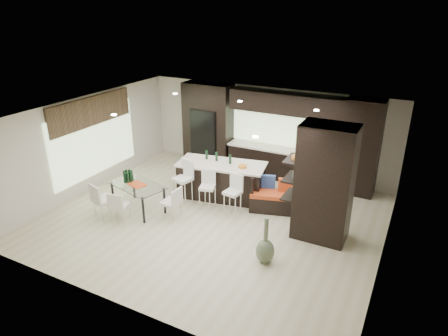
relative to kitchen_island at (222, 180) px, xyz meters
The scene contains 22 objects.
ground 1.34m from the kitchen_island, 72.38° to the right, with size 8.00×8.00×0.00m, color #C1B793.
back_wall 2.50m from the kitchen_island, 80.80° to the left, with size 8.00×0.02×2.70m, color beige.
left_wall 3.91m from the kitchen_island, 161.93° to the right, with size 0.02×7.00×2.70m, color beige.
right_wall 4.61m from the kitchen_island, 15.12° to the right, with size 0.02×7.00×2.70m, color beige.
ceiling 2.53m from the kitchen_island, 72.38° to the right, with size 8.00×7.00×0.02m, color white.
window_left 3.81m from the kitchen_island, 164.67° to the right, with size 0.04×3.20×1.90m, color #B2D199.
window_back 2.69m from the kitchen_island, 66.81° to the left, with size 3.40×0.04×1.20m, color #B2D199.
stone_accent 4.08m from the kitchen_island, 164.55° to the right, with size 0.08×3.00×0.80m, color brown.
ceiling_spots 2.40m from the kitchen_island, 68.07° to the right, with size 4.00×3.00×0.02m, color white.
back_cabinetry 2.33m from the kitchen_island, 66.23° to the left, with size 6.80×0.68×2.70m, color black.
refrigerator 2.51m from the kitchen_island, 128.20° to the left, with size 0.90×0.68×1.90m, color black.
partition_column 3.19m from the kitchen_island, 14.74° to the right, with size 1.20×0.80×2.70m, color black.
kitchen_island is the anchor object (origin of this frame).
stool_left 1.11m from the kitchen_island, 131.48° to the right, with size 0.43×0.43×0.98m, color silver.
stool_mid 0.80m from the kitchen_island, 90.00° to the right, with size 0.38×0.38×0.85m, color silver.
stool_right 1.09m from the kitchen_island, 47.72° to the right, with size 0.39×0.39×0.87m, color silver.
bench 1.67m from the kitchen_island, ahead, with size 1.35×0.52×0.52m, color black.
floor_vase 3.19m from the kitchen_island, 45.96° to the right, with size 0.39×0.39×1.06m, color #4C5B41, non-canonical shape.
dining_table 2.30m from the kitchen_island, 133.28° to the right, with size 1.47×0.83×0.71m, color white.
chair_near 2.85m from the kitchen_island, 123.55° to the right, with size 0.42×0.42×0.77m, color silver.
chair_far 3.15m from the kitchen_island, 130.20° to the right, with size 0.48×0.48×0.89m, color silver.
chair_end 1.76m from the kitchen_island, 108.05° to the right, with size 0.43×0.43×0.79m, color silver.
Camera 1 is at (4.28, -7.71, 5.07)m, focal length 32.00 mm.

